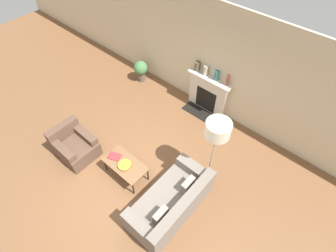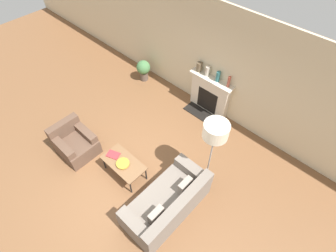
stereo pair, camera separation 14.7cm
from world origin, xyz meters
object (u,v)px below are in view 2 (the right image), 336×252
at_px(potted_plant, 143,69).
at_px(mantel_vase_right, 229,82).
at_px(coffee_table, 124,163).
at_px(mantel_vase_center_left, 208,71).
at_px(fireplace, 210,95).
at_px(couch, 168,203).
at_px(mantel_vase_center_right, 218,77).
at_px(armchair_near, 75,143).
at_px(floor_lamp, 215,133).
at_px(book, 113,155).
at_px(bowl, 123,163).
at_px(mantel_vase_left, 199,67).

bearing_deg(potted_plant, mantel_vase_right, 6.95).
xyz_separation_m(coffee_table, mantel_vase_center_left, (-0.07, 2.92, 0.79)).
bearing_deg(coffee_table, fireplace, 87.89).
height_order(coffee_table, potted_plant, potted_plant).
height_order(couch, coffee_table, couch).
relative_size(couch, mantel_vase_center_left, 6.96).
bearing_deg(mantel_vase_center_right, coffee_table, -94.85).
bearing_deg(mantel_vase_center_right, armchair_near, -115.85).
height_order(floor_lamp, mantel_vase_center_right, floor_lamp).
bearing_deg(coffee_table, armchair_near, -164.53).
distance_m(floor_lamp, potted_plant, 3.99).
distance_m(book, mantel_vase_right, 3.17).
xyz_separation_m(fireplace, armchair_near, (-1.46, -3.28, -0.23)).
relative_size(bowl, mantel_vase_right, 0.98).
height_order(coffee_table, book, book).
distance_m(fireplace, book, 2.96).
bearing_deg(floor_lamp, bowl, -139.28).
distance_m(couch, mantel_vase_left, 3.43).
distance_m(mantel_vase_right, potted_plant, 2.82).
height_order(coffee_table, floor_lamp, floor_lamp).
height_order(couch, mantel_vase_center_right, mantel_vase_center_right).
relative_size(mantel_vase_left, mantel_vase_right, 0.85).
relative_size(mantel_vase_center_left, potted_plant, 0.39).
relative_size(bowl, book, 0.88).
bearing_deg(coffee_table, book, -175.60).
distance_m(fireplace, bowl, 2.94).
bearing_deg(mantel_vase_center_right, fireplace, -173.91).
bearing_deg(fireplace, bowl, -91.53).
relative_size(mantel_vase_left, mantel_vase_center_left, 0.96).
xyz_separation_m(fireplace, book, (-0.42, -2.93, -0.07)).
bearing_deg(floor_lamp, fireplace, 126.46).
height_order(mantel_vase_center_left, mantel_vase_right, mantel_vase_right).
bearing_deg(mantel_vase_left, fireplace, -1.95).
xyz_separation_m(book, mantel_vase_left, (-0.02, 2.95, 0.74)).
distance_m(mantel_vase_left, mantel_vase_right, 0.89).
bearing_deg(book, fireplace, 61.22).
distance_m(mantel_vase_center_right, mantel_vase_right, 0.31).
bearing_deg(mantel_vase_right, potted_plant, -173.05).
distance_m(bowl, mantel_vase_left, 3.07).
xyz_separation_m(couch, floor_lamp, (0.12, 1.12, 1.29)).
bearing_deg(fireplace, armchair_near, -113.94).
height_order(armchair_near, mantel_vase_right, mantel_vase_right).
distance_m(fireplace, coffee_table, 2.91).
distance_m(mantel_vase_left, potted_plant, 1.98).
height_order(fireplace, mantel_vase_left, mantel_vase_left).
xyz_separation_m(fireplace, mantel_vase_center_left, (-0.17, 0.01, 0.68)).
xyz_separation_m(book, mantel_vase_center_left, (0.24, 2.95, 0.74)).
relative_size(floor_lamp, mantel_vase_left, 7.33).
xyz_separation_m(fireplace, mantel_vase_left, (-0.44, 0.01, 0.67)).
bearing_deg(mantel_vase_center_right, couch, -70.27).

